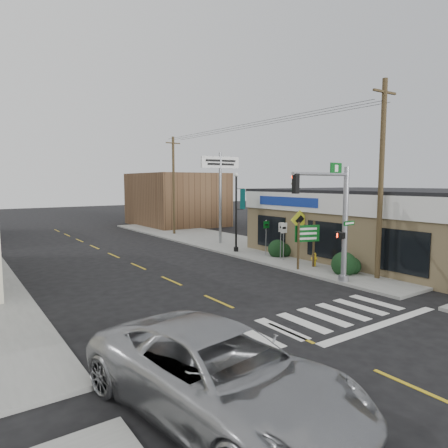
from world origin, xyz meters
TOP-DOWN VIEW (x-y plane):
  - ground at (0.00, 0.00)m, footprint 140.00×140.00m
  - sidewalk_right at (9.00, 13.00)m, footprint 6.00×38.00m
  - center_line at (0.00, 8.00)m, footprint 0.12×56.00m
  - crosswalk at (0.00, 0.40)m, footprint 11.00×2.20m
  - thrift_store at (14.50, 6.00)m, footprint 12.00×14.00m
  - bldg_distant_right at (12.00, 30.00)m, footprint 8.00×10.00m
  - suv at (-4.27, -2.39)m, footprint 3.94×6.76m
  - traffic_signal_pole at (5.65, 3.00)m, footprint 4.24×0.36m
  - guide_sign at (6.92, 5.93)m, footprint 1.41×0.13m
  - fire_hydrant at (7.64, 6.04)m, footprint 0.23×0.23m
  - ped_crossing_sign at (8.20, 7.74)m, footprint 1.14×0.08m
  - lamp_post at (6.98, 12.19)m, footprint 0.67×0.53m
  - dance_center_sign at (8.11, 15.78)m, footprint 3.15×0.20m
  - bare_tree at (10.36, 5.73)m, footprint 2.33×2.33m
  - shrub_front at (7.50, 3.94)m, footprint 1.26×1.26m
  - shrub_back at (7.97, 9.32)m, footprint 1.17×1.17m
  - utility_pole_near at (8.10, 2.47)m, footprint 1.60×0.24m
  - utility_pole_far at (7.84, 22.66)m, footprint 1.47×0.22m

SIDE VIEW (x-z plane):
  - ground at x=0.00m, z-range 0.00..0.00m
  - center_line at x=0.00m, z-range 0.00..0.01m
  - crosswalk at x=0.00m, z-range 0.00..0.01m
  - sidewalk_right at x=9.00m, z-range 0.00..0.13m
  - fire_hydrant at x=7.64m, z-range 0.16..0.90m
  - shrub_back at x=7.97m, z-range 0.13..1.01m
  - shrub_front at x=7.50m, z-range 0.13..1.07m
  - suv at x=-4.27m, z-range 0.00..1.77m
  - guide_sign at x=6.92m, z-range 0.51..2.98m
  - thrift_store at x=14.50m, z-range 0.00..4.00m
  - ped_crossing_sign at x=8.20m, z-range 0.65..3.59m
  - bldg_distant_right at x=12.00m, z-range 0.00..5.60m
  - lamp_post at x=6.98m, z-range 0.55..5.69m
  - traffic_signal_pole at x=5.65m, z-range 0.65..6.03m
  - bare_tree at x=10.36m, z-range 1.46..6.12m
  - utility_pole_far at x=7.84m, z-range 0.24..8.69m
  - utility_pole_near at x=8.10m, z-range 0.25..9.47m
  - dance_center_sign at x=8.11m, z-range 1.83..8.52m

